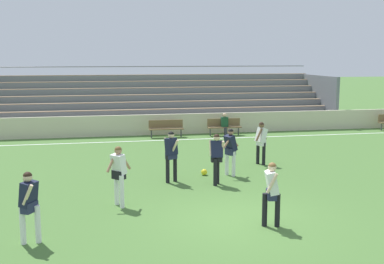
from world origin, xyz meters
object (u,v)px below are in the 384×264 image
object	(u,v)px
player_dark_trailing_run	(171,152)
player_white_challenging	(272,189)
bleacher_stand	(151,100)
player_white_on_ball	(119,171)
player_dark_wide_left	(230,148)
player_white_pressing_high	(261,139)
player_dark_deep_cover	(29,201)
soccer_ball	(204,172)
bench_far_left	(224,125)
spectator_seated	(225,123)
bench_near_wall_gap	(166,127)
player_dark_dropping_back	(217,154)

from	to	relation	value
player_dark_trailing_run	player_white_challenging	distance (m)	4.98
bleacher_stand	player_white_on_ball	size ratio (longest dim) A/B	12.66
bleacher_stand	player_white_on_ball	distance (m)	15.52
player_dark_wide_left	player_dark_trailing_run	world-z (taller)	player_dark_trailing_run
player_white_challenging	player_white_pressing_high	bearing A→B (deg)	72.85
player_white_pressing_high	bleacher_stand	bearing A→B (deg)	105.65
player_dark_deep_cover	soccer_ball	world-z (taller)	player_dark_deep_cover
bench_far_left	spectator_seated	world-z (taller)	spectator_seated
spectator_seated	player_dark_wide_left	world-z (taller)	player_dark_wide_left
soccer_ball	bench_near_wall_gap	bearing A→B (deg)	91.46
player_dark_wide_left	player_white_on_ball	distance (m)	4.87
player_dark_wide_left	player_white_pressing_high	bearing A→B (deg)	41.99
spectator_seated	player_dark_trailing_run	bearing A→B (deg)	-115.46
bleacher_stand	player_white_challenging	world-z (taller)	bleacher_stand
bleacher_stand	player_dark_trailing_run	world-z (taller)	bleacher_stand
bleacher_stand	soccer_ball	xyz separation A→B (m)	(0.54, -12.29, -1.47)
bench_near_wall_gap	player_white_on_ball	world-z (taller)	player_white_on_ball
player_white_pressing_high	player_white_on_ball	size ratio (longest dim) A/B	0.97
bench_far_left	player_white_on_ball	world-z (taller)	player_white_on_ball
player_dark_trailing_run	soccer_ball	bearing A→B (deg)	28.69
bench_far_left	player_dark_dropping_back	distance (m)	9.95
soccer_ball	player_white_challenging	bearing A→B (deg)	-84.55
player_dark_trailing_run	soccer_ball	xyz separation A→B (m)	(1.28, 0.70, -0.92)
bench_far_left	soccer_ball	distance (m)	8.75
player_dark_deep_cover	player_dark_dropping_back	bearing A→B (deg)	37.19
player_dark_dropping_back	player_white_pressing_high	size ratio (longest dim) A/B	1.01
player_dark_wide_left	player_white_pressing_high	world-z (taller)	player_dark_wide_left
bench_near_wall_gap	player_dark_wide_left	bearing A→B (deg)	-82.58
spectator_seated	player_dark_trailing_run	xyz separation A→B (m)	(-4.20, -8.82, 0.33)
spectator_seated	player_dark_trailing_run	size ratio (longest dim) A/B	0.70
bleacher_stand	bench_far_left	bearing A→B (deg)	-49.51
bench_near_wall_gap	player_white_pressing_high	distance (m)	7.51
player_white_challenging	player_dark_trailing_run	bearing A→B (deg)	111.11
bleacher_stand	player_white_pressing_high	bearing A→B (deg)	-74.35
player_dark_trailing_run	player_white_pressing_high	world-z (taller)	player_dark_trailing_run
bench_far_left	player_dark_deep_cover	world-z (taller)	player_dark_deep_cover
bleacher_stand	player_dark_wide_left	world-z (taller)	bleacher_stand
bench_near_wall_gap	player_white_pressing_high	world-z (taller)	player_white_pressing_high
spectator_seated	player_white_pressing_high	distance (m)	6.88
soccer_ball	player_dark_wide_left	bearing A→B (deg)	-14.30
bench_near_wall_gap	soccer_ball	size ratio (longest dim) A/B	8.18
spectator_seated	bleacher_stand	bearing A→B (deg)	129.69
player_white_challenging	soccer_ball	distance (m)	5.44
bench_far_left	player_dark_trailing_run	xyz separation A→B (m)	(-4.20, -8.94, 0.49)
bleacher_stand	player_dark_trailing_run	distance (m)	13.03
player_dark_trailing_run	player_dark_dropping_back	xyz separation A→B (m)	(1.41, -0.60, -0.02)
spectator_seated	player_white_challenging	distance (m)	13.68
player_white_pressing_high	soccer_ball	world-z (taller)	player_white_pressing_high
player_dark_trailing_run	player_dark_deep_cover	distance (m)	6.06
bench_far_left	player_dark_deep_cover	bearing A→B (deg)	-120.86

